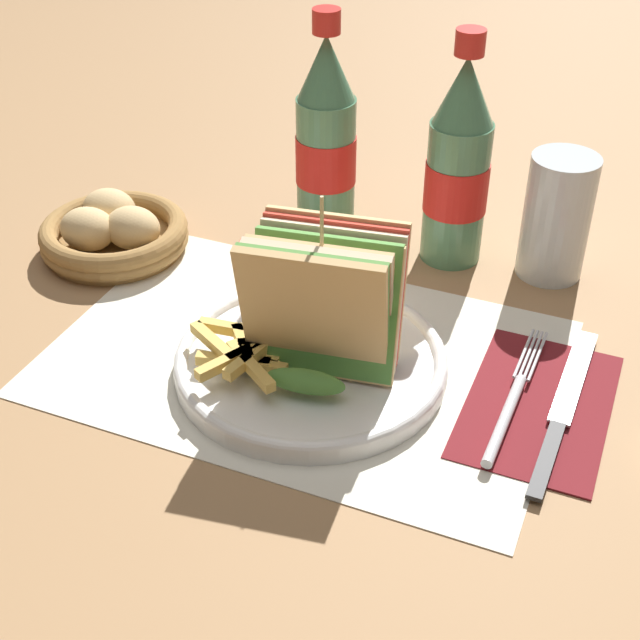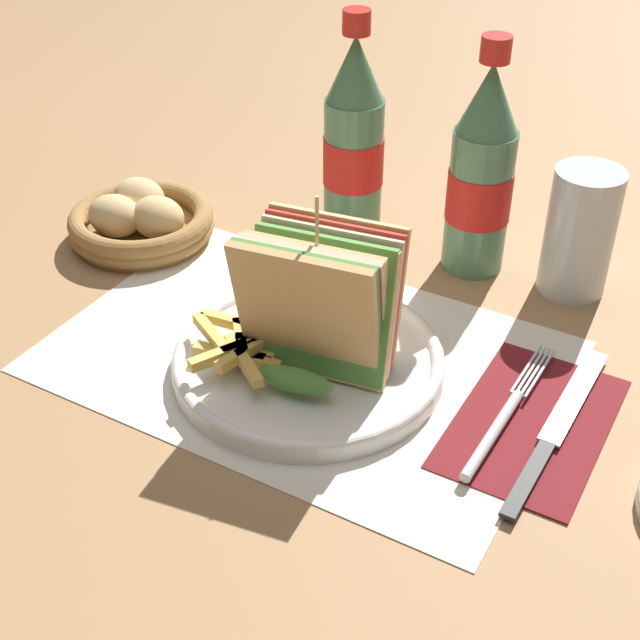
{
  "view_description": "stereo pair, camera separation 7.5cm",
  "coord_description": "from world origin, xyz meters",
  "px_view_note": "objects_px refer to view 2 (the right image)",
  "views": [
    {
      "loc": [
        0.26,
        -0.54,
        0.48
      ],
      "look_at": [
        0.02,
        0.03,
        0.04
      ],
      "focal_mm": 50.0,
      "sensor_mm": 36.0,
      "label": 1
    },
    {
      "loc": [
        0.33,
        -0.5,
        0.48
      ],
      "look_at": [
        0.02,
        0.03,
        0.04
      ],
      "focal_mm": 50.0,
      "sensor_mm": 36.0,
      "label": 2
    }
  ],
  "objects_px": {
    "plate_main": "(308,360)",
    "glass_near": "(580,232)",
    "knife": "(556,429)",
    "club_sandwich": "(319,305)",
    "fork": "(501,420)",
    "coke_bottle_near": "(354,142)",
    "coke_bottle_far": "(481,175)",
    "bread_basket": "(141,221)"
  },
  "relations": [
    {
      "from": "plate_main",
      "to": "glass_near",
      "type": "xyz_separation_m",
      "value": [
        0.16,
        0.24,
        0.05
      ]
    },
    {
      "from": "knife",
      "to": "glass_near",
      "type": "xyz_separation_m",
      "value": [
        -0.05,
        0.21,
        0.06
      ]
    },
    {
      "from": "club_sandwich",
      "to": "plate_main",
      "type": "bearing_deg",
      "value": 159.76
    },
    {
      "from": "fork",
      "to": "glass_near",
      "type": "bearing_deg",
      "value": 94.32
    },
    {
      "from": "knife",
      "to": "glass_near",
      "type": "distance_m",
      "value": 0.22
    },
    {
      "from": "club_sandwich",
      "to": "coke_bottle_near",
      "type": "xyz_separation_m",
      "value": [
        -0.1,
        0.24,
        0.02
      ]
    },
    {
      "from": "plate_main",
      "to": "coke_bottle_far",
      "type": "xyz_separation_m",
      "value": [
        0.06,
        0.23,
        0.09
      ]
    },
    {
      "from": "coke_bottle_far",
      "to": "knife",
      "type": "bearing_deg",
      "value": -53.23
    },
    {
      "from": "plate_main",
      "to": "bread_basket",
      "type": "bearing_deg",
      "value": 158.27
    },
    {
      "from": "knife",
      "to": "coke_bottle_near",
      "type": "xyz_separation_m",
      "value": [
        -0.29,
        0.21,
        0.09
      ]
    },
    {
      "from": "coke_bottle_near",
      "to": "coke_bottle_far",
      "type": "xyz_separation_m",
      "value": [
        0.14,
        -0.01,
        0.0
      ]
    },
    {
      "from": "club_sandwich",
      "to": "coke_bottle_near",
      "type": "height_order",
      "value": "coke_bottle_near"
    },
    {
      "from": "club_sandwich",
      "to": "bread_basket",
      "type": "xyz_separation_m",
      "value": [
        -0.28,
        0.11,
        -0.05
      ]
    },
    {
      "from": "coke_bottle_near",
      "to": "coke_bottle_far",
      "type": "height_order",
      "value": "same"
    },
    {
      "from": "fork",
      "to": "club_sandwich",
      "type": "bearing_deg",
      "value": -173.06
    },
    {
      "from": "club_sandwich",
      "to": "fork",
      "type": "relative_size",
      "value": 0.86
    },
    {
      "from": "plate_main",
      "to": "bread_basket",
      "type": "distance_m",
      "value": 0.29
    },
    {
      "from": "knife",
      "to": "glass_near",
      "type": "relative_size",
      "value": 1.75
    },
    {
      "from": "coke_bottle_far",
      "to": "glass_near",
      "type": "distance_m",
      "value": 0.11
    },
    {
      "from": "club_sandwich",
      "to": "glass_near",
      "type": "bearing_deg",
      "value": 59.25
    },
    {
      "from": "coke_bottle_far",
      "to": "glass_near",
      "type": "bearing_deg",
      "value": 4.39
    },
    {
      "from": "fork",
      "to": "plate_main",
      "type": "bearing_deg",
      "value": -175.11
    },
    {
      "from": "plate_main",
      "to": "fork",
      "type": "distance_m",
      "value": 0.17
    },
    {
      "from": "coke_bottle_far",
      "to": "glass_near",
      "type": "height_order",
      "value": "coke_bottle_far"
    },
    {
      "from": "fork",
      "to": "knife",
      "type": "height_order",
      "value": "fork"
    },
    {
      "from": "fork",
      "to": "bread_basket",
      "type": "height_order",
      "value": "bread_basket"
    },
    {
      "from": "coke_bottle_near",
      "to": "plate_main",
      "type": "bearing_deg",
      "value": -70.51
    },
    {
      "from": "coke_bottle_near",
      "to": "glass_near",
      "type": "height_order",
      "value": "coke_bottle_near"
    },
    {
      "from": "bread_basket",
      "to": "club_sandwich",
      "type": "bearing_deg",
      "value": -21.66
    },
    {
      "from": "glass_near",
      "to": "bread_basket",
      "type": "xyz_separation_m",
      "value": [
        -0.42,
        -0.13,
        -0.04
      ]
    },
    {
      "from": "knife",
      "to": "bread_basket",
      "type": "xyz_separation_m",
      "value": [
        -0.47,
        0.08,
        0.01
      ]
    },
    {
      "from": "fork",
      "to": "coke_bottle_near",
      "type": "xyz_separation_m",
      "value": [
        -0.25,
        0.22,
        0.09
      ]
    },
    {
      "from": "fork",
      "to": "glass_near",
      "type": "height_order",
      "value": "glass_near"
    },
    {
      "from": "bread_basket",
      "to": "glass_near",
      "type": "bearing_deg",
      "value": 17.18
    },
    {
      "from": "glass_near",
      "to": "bread_basket",
      "type": "relative_size",
      "value": 0.82
    },
    {
      "from": "coke_bottle_far",
      "to": "glass_near",
      "type": "xyz_separation_m",
      "value": [
        0.1,
        0.01,
        -0.04
      ]
    },
    {
      "from": "knife",
      "to": "glass_near",
      "type": "height_order",
      "value": "glass_near"
    },
    {
      "from": "fork",
      "to": "coke_bottle_far",
      "type": "distance_m",
      "value": 0.26
    },
    {
      "from": "fork",
      "to": "coke_bottle_far",
      "type": "relative_size",
      "value": 0.78
    },
    {
      "from": "club_sandwich",
      "to": "glass_near",
      "type": "relative_size",
      "value": 1.26
    },
    {
      "from": "club_sandwich",
      "to": "coke_bottle_far",
      "type": "height_order",
      "value": "coke_bottle_far"
    },
    {
      "from": "bread_basket",
      "to": "knife",
      "type": "bearing_deg",
      "value": -9.54
    }
  ]
}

